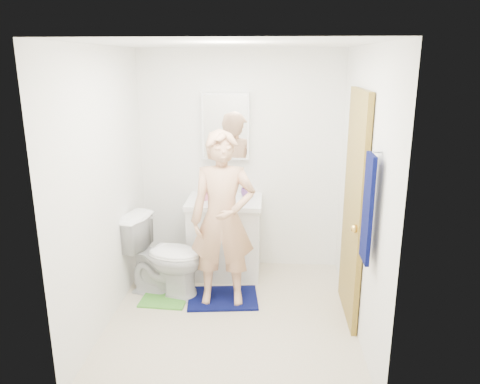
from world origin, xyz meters
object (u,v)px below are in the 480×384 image
towel (368,209)px  toothbrush_cup (247,193)px  medicine_cabinet (226,126)px  vanity_cabinet (225,239)px  soap_dispenser (206,192)px  toilet (164,256)px  man (223,219)px

towel → toothbrush_cup: towel is taller
medicine_cabinet → toothbrush_cup: 0.75m
vanity_cabinet → soap_dispenser: (-0.20, -0.03, 0.54)m
toothbrush_cup → towel: bearing=-59.1°
toilet → man: bearing=-89.6°
man → vanity_cabinet: bearing=91.6°
towel → man: size_ratio=0.48×
vanity_cabinet → toothbrush_cup: toothbrush_cup is taller
toilet → toothbrush_cup: toothbrush_cup is taller
vanity_cabinet → man: 0.79m
medicine_cabinet → vanity_cabinet: bearing=-90.0°
medicine_cabinet → toothbrush_cup: size_ratio=5.37×
medicine_cabinet → man: medicine_cabinet is taller
vanity_cabinet → towel: towel is taller
toothbrush_cup → man: (-0.19, -0.75, -0.05)m
towel → toilet: size_ratio=0.99×
towel → toothbrush_cup: 1.88m
vanity_cabinet → soap_dispenser: soap_dispenser is taller
man → toilet: bearing=162.8°
vanity_cabinet → toilet: size_ratio=0.99×
toothbrush_cup → toilet: bearing=-143.3°
toilet → soap_dispenser: soap_dispenser is taller
man → soap_dispenser: bearing=108.8°
man → medicine_cabinet: bearing=90.6°
soap_dispenser → man: man is taller
vanity_cabinet → medicine_cabinet: (0.00, 0.22, 1.20)m
toilet → towel: bearing=-104.8°
soap_dispenser → towel: bearing=-46.7°
towel → toothbrush_cup: (-0.95, 1.58, -0.35)m
toothbrush_cup → medicine_cabinet: bearing=151.6°
toothbrush_cup → man: size_ratio=0.08×
toilet → soap_dispenser: bearing=-22.9°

